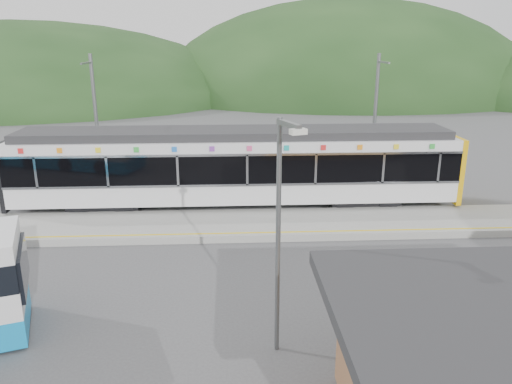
{
  "coord_description": "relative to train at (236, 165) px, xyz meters",
  "views": [
    {
      "loc": [
        -0.41,
        -16.42,
        7.7
      ],
      "look_at": [
        0.52,
        1.0,
        2.31
      ],
      "focal_mm": 35.0,
      "sensor_mm": 36.0,
      "label": 1
    }
  ],
  "objects": [
    {
      "name": "lamp_post",
      "position": [
        0.87,
        -11.44,
        1.52
      ],
      "size": [
        0.45,
        1.11,
        6.01
      ],
      "rotation": [
        0.0,
        0.0,
        0.34
      ],
      "color": "slate",
      "rests_on": "ground"
    },
    {
      "name": "train",
      "position": [
        0.0,
        0.0,
        0.0
      ],
      "size": [
        20.44,
        3.01,
        3.74
      ],
      "color": "black",
      "rests_on": "ground"
    },
    {
      "name": "catenary_mast_east",
      "position": [
        7.15,
        2.56,
        1.58
      ],
      "size": [
        0.18,
        1.8,
        7.0
      ],
      "color": "slate",
      "rests_on": "ground"
    },
    {
      "name": "platform",
      "position": [
        0.15,
        -2.7,
        -1.91
      ],
      "size": [
        26.0,
        3.2,
        0.3
      ],
      "primitive_type": "cube",
      "color": "#9E9E99",
      "rests_on": "ground"
    },
    {
      "name": "ground",
      "position": [
        0.15,
        -6.0,
        -2.06
      ],
      "size": [
        120.0,
        120.0,
        0.0
      ],
      "primitive_type": "plane",
      "color": "#4C4C4F",
      "rests_on": "ground"
    },
    {
      "name": "hills",
      "position": [
        6.34,
        -0.71,
        -2.06
      ],
      "size": [
        146.0,
        149.0,
        26.0
      ],
      "color": "#1E3D19",
      "rests_on": "ground"
    },
    {
      "name": "yellow_line",
      "position": [
        0.15,
        -4.0,
        -1.76
      ],
      "size": [
        26.0,
        0.1,
        0.01
      ],
      "primitive_type": "cube",
      "color": "yellow",
      "rests_on": "platform"
    },
    {
      "name": "catenary_mast_west",
      "position": [
        -6.85,
        2.56,
        1.58
      ],
      "size": [
        0.18,
        1.8,
        7.0
      ],
      "color": "slate",
      "rests_on": "ground"
    }
  ]
}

